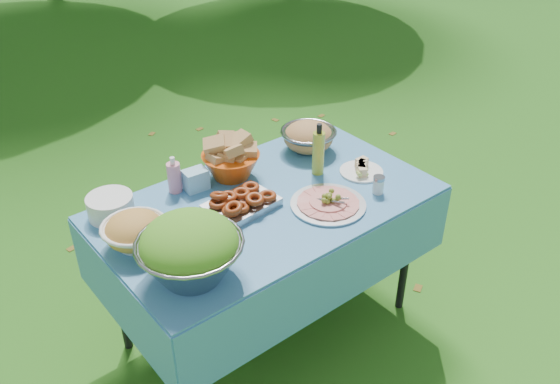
# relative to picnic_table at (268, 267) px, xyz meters

# --- Properties ---
(ground) EXTENTS (80.00, 80.00, 0.00)m
(ground) POSITION_rel_picnic_table_xyz_m (0.00, 0.00, -0.38)
(ground) COLOR #123B0A
(ground) RESTS_ON ground
(picnic_table) EXTENTS (1.46, 0.86, 0.76)m
(picnic_table) POSITION_rel_picnic_table_xyz_m (0.00, 0.00, 0.00)
(picnic_table) COLOR #70B8D8
(picnic_table) RESTS_ON ground
(salad_bowl) EXTENTS (0.47, 0.47, 0.26)m
(salad_bowl) POSITION_rel_picnic_table_xyz_m (-0.52, -0.22, 0.51)
(salad_bowl) COLOR gray
(salad_bowl) RESTS_ON picnic_table
(pasta_bowl_white) EXTENTS (0.32, 0.32, 0.14)m
(pasta_bowl_white) POSITION_rel_picnic_table_xyz_m (-0.59, 0.08, 0.45)
(pasta_bowl_white) COLOR white
(pasta_bowl_white) RESTS_ON picnic_table
(plate_stack) EXTENTS (0.20, 0.20, 0.10)m
(plate_stack) POSITION_rel_picnic_table_xyz_m (-0.58, 0.32, 0.43)
(plate_stack) COLOR white
(plate_stack) RESTS_ON picnic_table
(wipes_box) EXTENTS (0.11, 0.09, 0.10)m
(wipes_box) POSITION_rel_picnic_table_xyz_m (-0.19, 0.28, 0.43)
(wipes_box) COLOR #90CDEA
(wipes_box) RESTS_ON picnic_table
(sanitizer_bottle) EXTENTS (0.06, 0.06, 0.17)m
(sanitizer_bottle) POSITION_rel_picnic_table_xyz_m (-0.27, 0.32, 0.47)
(sanitizer_bottle) COLOR pink
(sanitizer_bottle) RESTS_ON picnic_table
(bread_bowl) EXTENTS (0.35, 0.35, 0.18)m
(bread_bowl) POSITION_rel_picnic_table_xyz_m (-0.00, 0.27, 0.47)
(bread_bowl) COLOR #CD490C
(bread_bowl) RESTS_ON picnic_table
(pasta_bowl_steel) EXTENTS (0.31, 0.31, 0.15)m
(pasta_bowl_steel) POSITION_rel_picnic_table_xyz_m (0.45, 0.24, 0.45)
(pasta_bowl_steel) COLOR gray
(pasta_bowl_steel) RESTS_ON picnic_table
(fried_tray) EXTENTS (0.31, 0.23, 0.07)m
(fried_tray) POSITION_rel_picnic_table_xyz_m (-0.12, 0.02, 0.42)
(fried_tray) COLOR #B9B9BE
(fried_tray) RESTS_ON picnic_table
(charcuterie_platter) EXTENTS (0.41, 0.41, 0.08)m
(charcuterie_platter) POSITION_rel_picnic_table_xyz_m (0.18, -0.19, 0.42)
(charcuterie_platter) COLOR #A9ACB0
(charcuterie_platter) RESTS_ON picnic_table
(oil_bottle) EXTENTS (0.07, 0.07, 0.25)m
(oil_bottle) POSITION_rel_picnic_table_xyz_m (0.33, 0.04, 0.51)
(oil_bottle) COLOR #A8B730
(oil_bottle) RESTS_ON picnic_table
(cheese_plate) EXTENTS (0.25, 0.25, 0.06)m
(cheese_plate) POSITION_rel_picnic_table_xyz_m (0.49, -0.09, 0.41)
(cheese_plate) COLOR white
(cheese_plate) RESTS_ON picnic_table
(shaker) EXTENTS (0.06, 0.06, 0.08)m
(shaker) POSITION_rel_picnic_table_xyz_m (0.43, -0.26, 0.42)
(shaker) COLOR silver
(shaker) RESTS_ON picnic_table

